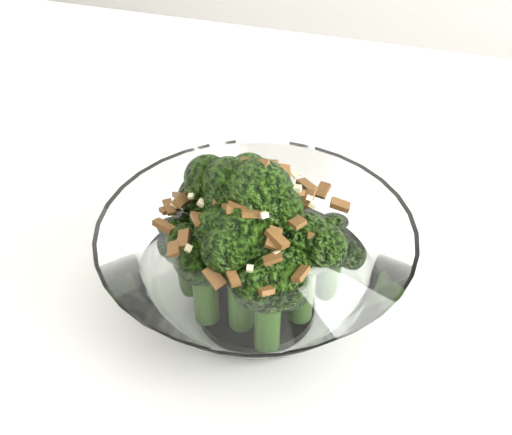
% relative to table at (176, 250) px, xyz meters
% --- Properties ---
extents(table, '(1.31, 0.97, 0.75)m').
position_rel_table_xyz_m(table, '(0.00, 0.00, 0.00)').
color(table, white).
rests_on(table, ground).
extents(broccoli_dish, '(0.24, 0.24, 0.15)m').
position_rel_table_xyz_m(broccoli_dish, '(0.14, -0.10, 0.12)').
color(broccoli_dish, white).
rests_on(broccoli_dish, table).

